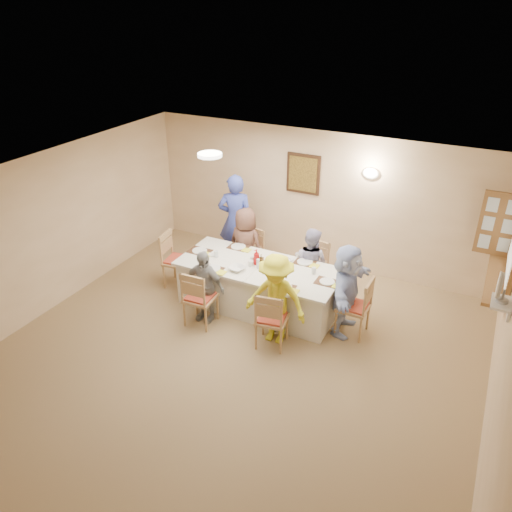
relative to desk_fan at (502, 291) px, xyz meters
The scene contains 48 objects.
ground 3.62m from the desk_fan, 161.29° to the right, with size 7.00×7.00×0.00m, color #8F7650.
room_walls 3.27m from the desk_fan, 161.29° to the right, with size 7.00×7.00×7.00m.
wall_picture 4.17m from the desk_fan, 144.63° to the left, with size 0.62×0.05×0.72m.
wall_sconce 3.27m from the desk_fan, 132.63° to the left, with size 0.26×0.09×0.18m, color white.
ceiling_light 4.23m from the desk_fan, behind, with size 0.36×0.36×0.05m, color white.
hatch_sill 1.47m from the desk_fan, 90.42° to the left, with size 0.30×1.50×0.05m, color brown.
shutter_door 2.12m from the desk_fan, 94.07° to the left, with size 0.55×0.04×1.00m, color brown.
fan_shelf 0.15m from the desk_fan, ahead, with size 0.22×0.36×0.03m, color white.
desk_fan is the anchor object (origin of this frame).
dining_table 3.60m from the desk_fan, behind, with size 2.58×1.09×0.76m, color beige.
chair_back_left 4.33m from the desk_fan, 160.90° to the left, with size 0.43×0.43×0.90m, color tan, non-canonical shape.
chair_back_right 3.26m from the desk_fan, 153.57° to the left, with size 0.44×0.44×0.91m, color tan, non-canonical shape.
chair_front_left 4.10m from the desk_fan, behind, with size 0.45×0.45×0.95m, color tan, non-canonical shape.
chair_front_right 2.97m from the desk_fan, behind, with size 0.44×0.44×0.93m, color tan, non-canonical shape.
chair_left_end 5.05m from the desk_fan, behind, with size 0.47×0.47×0.98m, color tan, non-canonical shape.
chair_right_end 2.18m from the desk_fan, 162.49° to the left, with size 0.46×0.46×0.95m, color tan, non-canonical shape.
diner_back_left 4.24m from the desk_fan, 162.47° to the left, with size 0.70×0.50×1.36m, color brown.
diner_back_right 3.16m from the desk_fan, 155.60° to the left, with size 0.67×0.55×1.24m, color #9E9AC3.
diner_front_left 4.07m from the desk_fan, behind, with size 0.70×0.31×1.19m, color gray.
diner_front_right 2.88m from the desk_fan, behind, with size 0.92×0.55×1.40m, color yellow.
diner_right_end 2.18m from the desk_fan, 163.60° to the left, with size 0.46×1.34×1.43m, color #BECFFE.
caregiver 4.78m from the desk_fan, 158.68° to the left, with size 0.75×0.62×1.75m, color #3F50BB.
placemat_fl 4.03m from the desk_fan, behind, with size 0.33×0.25×0.01m, color #472B19.
plate_fl 4.03m from the desk_fan, behind, with size 0.25×0.25×0.02m, color white.
napkin_fl 3.86m from the desk_fan, behind, with size 0.15×0.15×0.01m, color yellow.
placemat_fr 2.87m from the desk_fan, behind, with size 0.34×0.25×0.01m, color #472B19.
plate_fr 2.87m from the desk_fan, behind, with size 0.26×0.26×0.02m, color white.
napkin_fr 2.69m from the desk_fan, behind, with size 0.15×0.15×0.01m, color yellow.
placemat_bl 4.15m from the desk_fan, 165.95° to the left, with size 0.34×0.25×0.01m, color #472B19.
plate_bl 4.15m from the desk_fan, 165.95° to the left, with size 0.25×0.25×0.02m, color white.
napkin_bl 3.97m from the desk_fan, 166.02° to the left, with size 0.14×0.14×0.01m, color yellow.
placemat_br 3.03m from the desk_fan, 160.24° to the left, with size 0.33×0.25×0.01m, color #472B19.
plate_br 3.03m from the desk_fan, 160.24° to the left, with size 0.25×0.25×0.02m, color white.
napkin_br 2.85m from the desk_fan, 159.95° to the left, with size 0.14×0.14×0.01m, color yellow.
placemat_le 4.56m from the desk_fan, behind, with size 0.37×0.28×0.01m, color #472B19.
plate_le 4.56m from the desk_fan, behind, with size 0.24×0.24×0.02m, color white.
napkin_le 4.38m from the desk_fan, behind, with size 0.14×0.14×0.01m, color yellow.
placemat_re 2.44m from the desk_fan, 165.71° to the left, with size 0.35×0.26×0.01m, color #472B19.
plate_re 2.43m from the desk_fan, 165.71° to the left, with size 0.22×0.22×0.01m, color white.
napkin_re 2.26m from the desk_fan, 165.81° to the left, with size 0.14×0.14×0.01m, color yellow.
teacup_a 4.23m from the desk_fan, behind, with size 0.13×0.13×0.09m, color white.
teacup_b 3.21m from the desk_fan, 159.34° to the left, with size 0.10×0.10×0.08m, color white.
bowl_a 3.69m from the desk_fan, behind, with size 0.29×0.29×0.06m, color white.
bowl_b 3.24m from the desk_fan, 164.35° to the left, with size 0.23×0.23×0.06m, color white.
condiment_ketchup 3.53m from the desk_fan, behind, with size 0.12×0.12×0.26m, color red.
condiment_brown 3.46m from the desk_fan, 169.90° to the left, with size 0.11×0.11×0.19m, color #4E3215.
condiment_malt 3.39m from the desk_fan, behind, with size 0.13×0.13×0.15m, color #4E3215.
drinking_glass 3.63m from the desk_fan, 169.98° to the left, with size 0.06×0.06×0.10m, color silver.
Camera 1 is at (2.77, -4.51, 4.55)m, focal length 35.00 mm.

